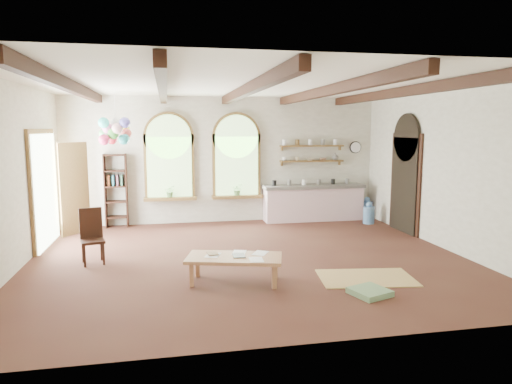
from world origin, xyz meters
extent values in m
plane|color=#4F2C20|center=(0.00, 0.00, 0.00)|extent=(8.00, 8.00, 0.00)
cube|color=brown|center=(-1.40, 3.44, 1.45)|extent=(1.24, 0.08, 1.64)
cylinder|color=brown|center=(-1.40, 3.44, 2.20)|extent=(1.24, 0.08, 1.24)
cube|color=#89B36B|center=(-1.40, 3.40, 1.45)|extent=(1.10, 0.04, 1.50)
cube|color=brown|center=(-1.40, 3.35, 0.66)|extent=(1.30, 0.28, 0.08)
cube|color=brown|center=(0.30, 3.44, 1.45)|extent=(1.24, 0.08, 1.64)
cylinder|color=brown|center=(0.30, 3.44, 2.20)|extent=(1.24, 0.08, 1.24)
cube|color=#89B36B|center=(0.30, 3.40, 1.45)|extent=(1.10, 0.04, 1.50)
cube|color=brown|center=(0.30, 3.35, 0.66)|extent=(1.30, 0.28, 0.08)
cube|color=brown|center=(-3.95, 1.80, 1.15)|extent=(0.10, 1.90, 2.50)
cube|color=black|center=(3.95, 1.50, 1.10)|extent=(0.10, 1.30, 2.40)
cube|color=silver|center=(2.30, 3.20, 0.43)|extent=(2.60, 0.55, 0.86)
cube|color=gray|center=(2.30, 3.20, 0.90)|extent=(2.68, 0.62, 0.08)
cube|color=brown|center=(2.30, 3.38, 1.55)|extent=(1.70, 0.24, 0.04)
cube|color=brown|center=(2.30, 3.38, 1.95)|extent=(1.70, 0.24, 0.04)
cylinder|color=black|center=(3.55, 3.45, 1.90)|extent=(0.32, 0.04, 0.32)
cube|color=black|center=(-2.95, 3.32, 0.90)|extent=(0.03, 0.32, 1.80)
cube|color=black|center=(-2.45, 3.32, 0.90)|extent=(0.03, 0.32, 1.80)
cube|color=#AC7C4F|center=(-0.46, -1.28, 0.39)|extent=(1.60, 1.04, 0.05)
cube|color=#AC7C4F|center=(-1.14, -1.35, 0.19)|extent=(0.07, 0.07, 0.37)
cube|color=#AC7C4F|center=(0.09, -1.67, 0.19)|extent=(0.07, 0.07, 0.37)
cube|color=#AC7C4F|center=(-1.01, -0.88, 0.19)|extent=(0.07, 0.07, 0.37)
cube|color=#AC7C4F|center=(0.22, -1.21, 0.19)|extent=(0.07, 0.07, 0.37)
cube|color=black|center=(-2.80, 0.20, 0.41)|extent=(0.48, 0.48, 0.05)
cube|color=black|center=(-2.84, 0.37, 0.70)|extent=(0.39, 0.13, 0.58)
cube|color=tan|center=(1.67, -1.50, 0.01)|extent=(1.62, 1.13, 0.02)
cube|color=#6E9365|center=(1.40, -2.20, 0.04)|extent=(0.63, 0.63, 0.09)
cylinder|color=#5684B9|center=(3.56, 2.50, 0.22)|extent=(0.29, 0.29, 0.43)
sphere|color=#5684B9|center=(3.56, 2.50, 0.48)|extent=(0.15, 0.15, 0.15)
cylinder|color=#5684B9|center=(3.82, 3.20, 0.22)|extent=(0.30, 0.30, 0.45)
sphere|color=#5684B9|center=(3.82, 3.20, 0.50)|extent=(0.16, 0.16, 0.16)
cylinder|color=white|center=(-2.54, 2.30, 2.78)|extent=(0.01, 0.01, 0.85)
sphere|color=teal|center=(-2.36, 2.32, 2.17)|extent=(0.23, 0.23, 0.23)
sphere|color=#DF524A|center=(-2.33, 2.44, 2.29)|extent=(0.23, 0.23, 0.23)
sphere|color=#EAFE35|center=(-2.38, 2.59, 2.41)|extent=(0.23, 0.23, 0.23)
sphere|color=silver|center=(-2.54, 2.48, 2.53)|extent=(0.23, 0.23, 0.23)
sphere|color=red|center=(-2.65, 2.53, 2.17)|extent=(0.23, 0.23, 0.23)
sphere|color=#50BC61|center=(-2.81, 2.49, 2.29)|extent=(0.23, 0.23, 0.23)
sphere|color=#D564A7|center=(-2.71, 2.32, 2.41)|extent=(0.23, 0.23, 0.23)
sphere|color=#37EDE2|center=(-2.78, 2.21, 2.53)|extent=(0.23, 0.23, 0.23)
sphere|color=#F13570|center=(-2.76, 2.05, 2.17)|extent=(0.23, 0.23, 0.23)
sphere|color=#51D64B|center=(-2.58, 2.13, 2.29)|extent=(0.23, 0.23, 0.23)
sphere|color=#FFBBC1|center=(-2.48, 2.05, 2.41)|extent=(0.23, 0.23, 0.23)
sphere|color=#5A53C2|center=(-2.32, 2.05, 2.53)|extent=(0.23, 0.23, 0.23)
sphere|color=teal|center=(-2.37, 2.24, 2.17)|extent=(0.23, 0.23, 0.23)
imported|color=olive|center=(-0.86, -1.10, 0.43)|extent=(0.19, 0.25, 0.02)
cube|color=black|center=(-0.39, -1.26, 0.43)|extent=(0.20, 0.28, 0.01)
imported|color=#598C4C|center=(-1.40, 3.32, 0.85)|extent=(0.27, 0.23, 0.30)
imported|color=#598C4C|center=(0.30, 3.32, 0.85)|extent=(0.27, 0.23, 0.30)
imported|color=white|center=(1.55, 3.38, 1.62)|extent=(0.12, 0.10, 0.10)
imported|color=beige|center=(1.90, 3.38, 1.62)|extent=(0.10, 0.10, 0.09)
imported|color=beige|center=(2.25, 3.38, 1.60)|extent=(0.22, 0.22, 0.05)
imported|color=#8C664C|center=(2.60, 3.38, 1.60)|extent=(0.20, 0.20, 0.06)
imported|color=slate|center=(2.95, 3.38, 1.67)|extent=(0.18, 0.18, 0.19)
camera|label=1|loc=(-1.46, -8.15, 2.42)|focal=32.00mm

